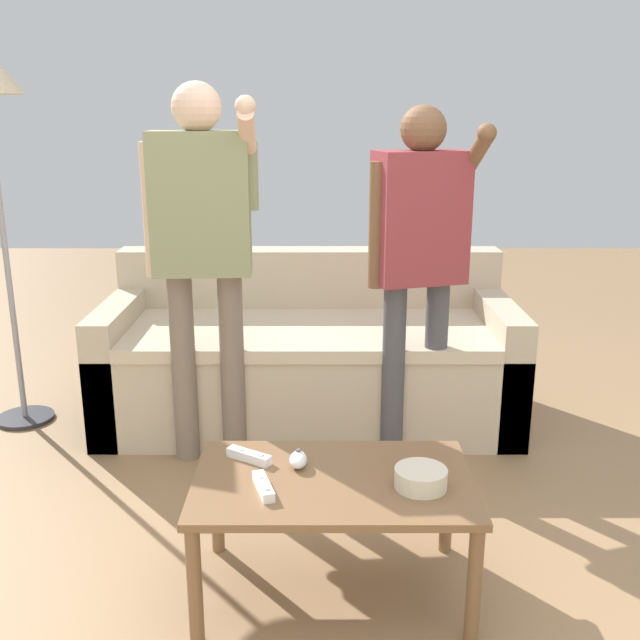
% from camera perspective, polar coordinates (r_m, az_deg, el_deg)
% --- Properties ---
extents(ground_plane, '(12.00, 12.00, 0.00)m').
position_cam_1_polar(ground_plane, '(2.64, 2.58, -18.68)').
color(ground_plane, '#93704C').
extents(couch, '(2.00, 0.88, 0.80)m').
position_cam_1_polar(couch, '(3.69, -0.71, -3.08)').
color(couch, '#B7A88E').
rests_on(couch, ground).
extents(coffee_table, '(0.87, 0.53, 0.41)m').
position_cam_1_polar(coffee_table, '(2.34, 1.19, -13.40)').
color(coffee_table, brown).
rests_on(coffee_table, ground).
extents(snack_bowl, '(0.16, 0.16, 0.06)m').
position_cam_1_polar(snack_bowl, '(2.27, 8.01, -12.12)').
color(snack_bowl, beige).
rests_on(snack_bowl, coffee_table).
extents(game_remote_nunchuk, '(0.06, 0.09, 0.05)m').
position_cam_1_polar(game_remote_nunchuk, '(2.37, -1.56, -10.83)').
color(game_remote_nunchuk, white).
rests_on(game_remote_nunchuk, coffee_table).
extents(player_left, '(0.49, 0.32, 1.61)m').
position_cam_1_polar(player_left, '(3.08, -9.01, 6.76)').
color(player_left, '#756656').
rests_on(player_left, ground).
extents(player_right, '(0.49, 0.30, 1.52)m').
position_cam_1_polar(player_right, '(3.11, 7.91, 5.85)').
color(player_right, '#47474C').
rests_on(player_right, ground).
extents(game_remote_wand_near, '(0.08, 0.16, 0.03)m').
position_cam_1_polar(game_remote_wand_near, '(2.24, -4.29, -12.80)').
color(game_remote_wand_near, white).
rests_on(game_remote_wand_near, coffee_table).
extents(game_remote_wand_far, '(0.15, 0.12, 0.03)m').
position_cam_1_polar(game_remote_wand_far, '(2.42, -5.41, -10.51)').
color(game_remote_wand_far, white).
rests_on(game_remote_wand_far, coffee_table).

